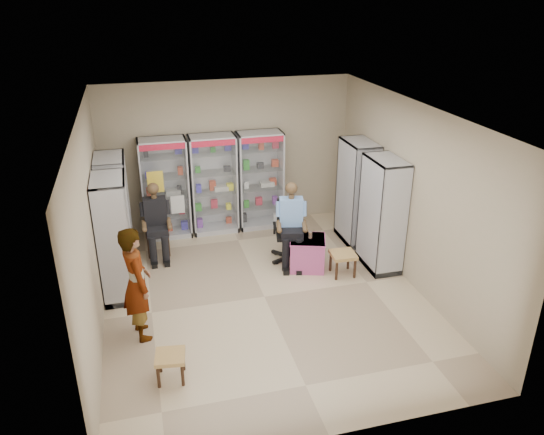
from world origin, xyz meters
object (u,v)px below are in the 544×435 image
object	(u,v)px
cabinet_left_far	(115,212)
cabinet_left_near	(115,238)
cabinet_back_left	(165,189)
cabinet_right_far	(357,192)
pink_trunk	(307,253)
standing_man	(137,284)
cabinet_back_mid	(214,185)
woven_stool_b	(171,367)
cabinet_back_right	(260,180)
cabinet_right_near	(382,214)
seated_shopkeeper	(291,225)
office_chair	(290,231)
woven_stool_a	(343,264)
wooden_chair	(157,230)

from	to	relation	value
cabinet_left_far	cabinet_left_near	xyz separation A→B (m)	(0.00, -1.10, 0.00)
cabinet_back_left	cabinet_right_far	world-z (taller)	same
pink_trunk	standing_man	world-z (taller)	standing_man
cabinet_back_mid	woven_stool_b	xyz separation A→B (m)	(-1.27, -4.31, -0.81)
cabinet_back_right	cabinet_right_near	bearing A→B (deg)	-53.84
cabinet_back_mid	seated_shopkeeper	size ratio (longest dim) A/B	1.40
cabinet_back_left	cabinet_right_near	size ratio (longest dim) A/B	1.00
office_chair	woven_stool_b	xyz separation A→B (m)	(-2.39, -2.72, -0.37)
cabinet_right_near	cabinet_left_far	distance (m)	4.65
cabinet_back_right	cabinet_right_far	world-z (taller)	same
cabinet_back_left	cabinet_right_far	distance (m)	3.71
seated_shopkeeper	woven_stool_b	xyz separation A→B (m)	(-2.39, -2.67, -0.53)
cabinet_back_right	standing_man	world-z (taller)	cabinet_back_right
cabinet_left_near	seated_shopkeeper	world-z (taller)	cabinet_left_near
woven_stool_a	pink_trunk	bearing A→B (deg)	143.23
wooden_chair	seated_shopkeeper	distance (m)	2.50
cabinet_right_far	office_chair	distance (m)	1.60
cabinet_left_near	pink_trunk	world-z (taller)	cabinet_left_near
cabinet_right_far	wooden_chair	bearing A→B (deg)	83.96
cabinet_back_mid	woven_stool_b	world-z (taller)	cabinet_back_mid
cabinet_back_mid	cabinet_left_far	size ratio (longest dim) A/B	1.00
cabinet_back_right	pink_trunk	distance (m)	2.13
cabinet_back_left	wooden_chair	distance (m)	0.94
woven_stool_a	cabinet_left_near	bearing A→B (deg)	174.90
cabinet_right_far	cabinet_left_far	xyz separation A→B (m)	(-4.46, 0.20, 0.00)
cabinet_right_far	office_chair	xyz separation A→B (m)	(-1.46, -0.46, -0.44)
cabinet_back_right	cabinet_right_far	xyz separation A→B (m)	(1.63, -1.13, 0.00)
cabinet_left_near	wooden_chair	xyz separation A→B (m)	(0.68, 1.30, -0.53)
cabinet_left_far	pink_trunk	distance (m)	3.45
woven_stool_a	standing_man	xyz separation A→B (m)	(-3.44, -0.89, 0.64)
cabinet_left_near	wooden_chair	distance (m)	1.56
pink_trunk	cabinet_left_far	bearing A→B (deg)	161.94
cabinet_left_near	woven_stool_b	world-z (taller)	cabinet_left_near
cabinet_back_mid	wooden_chair	xyz separation A→B (m)	(-1.20, -0.73, -0.53)
cabinet_right_near	woven_stool_b	size ratio (longest dim) A/B	5.38
cabinet_back_left	wooden_chair	xyz separation A→B (m)	(-0.25, -0.73, -0.53)
cabinet_right_far	cabinet_left_near	distance (m)	4.55
cabinet_back_mid	wooden_chair	world-z (taller)	cabinet_back_mid
cabinet_back_mid	seated_shopkeeper	bearing A→B (deg)	-55.72
cabinet_right_near	seated_shopkeeper	world-z (taller)	cabinet_right_near
standing_man	office_chair	bearing A→B (deg)	-71.76
seated_shopkeeper	woven_stool_a	size ratio (longest dim) A/B	3.46
cabinet_back_mid	pink_trunk	size ratio (longest dim) A/B	3.38
cabinet_back_mid	cabinet_left_near	bearing A→B (deg)	-132.80
wooden_chair	cabinet_back_mid	bearing A→B (deg)	31.31
cabinet_right_far	seated_shopkeeper	size ratio (longest dim) A/B	1.40
cabinet_left_far	wooden_chair	bearing A→B (deg)	106.39
cabinet_left_far	woven_stool_a	xyz separation A→B (m)	(3.72, -1.43, -0.79)
cabinet_right_near	office_chair	size ratio (longest dim) A/B	1.79
pink_trunk	cabinet_right_far	bearing A→B (deg)	33.99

